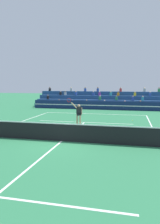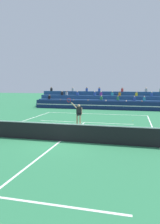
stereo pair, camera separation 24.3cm
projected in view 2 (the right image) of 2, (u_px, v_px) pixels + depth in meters
name	position (u px, v px, depth m)	size (l,w,h in m)	color
ground_plane	(60.00, 141.00, 12.65)	(120.00, 120.00, 0.00)	#2D7A4C
court_lines	(60.00, 141.00, 12.65)	(11.10, 23.90, 0.01)	white
tennis_net	(60.00, 132.00, 12.59)	(12.00, 0.10, 1.10)	slate
sponsor_banner_wall	(101.00, 105.00, 28.13)	(18.00, 0.26, 1.10)	navy
bleacher_stand	(105.00, 101.00, 31.14)	(19.03, 3.80, 2.83)	navy
tennis_player	(78.00, 114.00, 17.09)	(1.07, 0.91, 2.29)	tan
tennis_ball	(133.00, 121.00, 19.48)	(0.07, 0.07, 0.07)	#C6DB33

